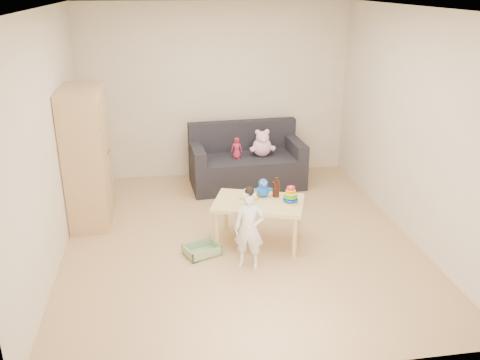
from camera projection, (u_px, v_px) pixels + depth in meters
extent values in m
plane|color=tan|center=(239.00, 239.00, 6.01)|extent=(4.50, 4.50, 0.00)
plane|color=white|center=(239.00, 8.00, 5.06)|extent=(4.50, 4.50, 0.00)
plane|color=beige|center=(216.00, 92.00, 7.61)|extent=(4.00, 0.00, 4.00)
plane|color=beige|center=(289.00, 224.00, 3.47)|extent=(4.00, 0.00, 4.00)
plane|color=beige|center=(48.00, 142.00, 5.25)|extent=(0.00, 4.50, 4.50)
plane|color=beige|center=(411.00, 126.00, 5.83)|extent=(0.00, 4.50, 4.50)
cube|color=tan|center=(87.00, 157.00, 6.21)|extent=(0.47, 0.94, 1.69)
cube|color=black|center=(247.00, 171.00, 7.51)|extent=(1.67, 0.91, 0.46)
cube|color=#EDCD82|center=(258.00, 222.00, 5.83)|extent=(1.15, 0.92, 0.53)
imported|color=white|center=(249.00, 230.00, 5.30)|extent=(0.37, 0.32, 0.86)
imported|color=#BE2346|center=(237.00, 148.00, 7.28)|extent=(0.17, 0.13, 0.31)
cylinder|color=#EBEA0C|center=(290.00, 202.00, 5.70)|extent=(0.16, 0.16, 0.02)
cylinder|color=silver|center=(291.00, 194.00, 5.67)|extent=(0.02, 0.02, 0.19)
torus|color=#0D2EDB|center=(290.00, 200.00, 5.69)|extent=(0.18, 0.18, 0.04)
torus|color=#299B17|center=(290.00, 197.00, 5.68)|extent=(0.16, 0.16, 0.04)
torus|color=yellow|center=(291.00, 193.00, 5.66)|extent=(0.14, 0.14, 0.04)
torus|color=orange|center=(291.00, 191.00, 5.65)|extent=(0.11, 0.11, 0.03)
torus|color=#EF0E3B|center=(291.00, 188.00, 5.64)|extent=(0.10, 0.10, 0.03)
cylinder|color=black|center=(276.00, 189.00, 5.84)|extent=(0.08, 0.08, 0.18)
cylinder|color=black|center=(276.00, 181.00, 5.80)|extent=(0.04, 0.04, 0.05)
cylinder|color=black|center=(276.00, 178.00, 5.79)|extent=(0.04, 0.04, 0.02)
cube|color=#FFA81A|center=(250.00, 196.00, 5.86)|extent=(0.26, 0.26, 0.02)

